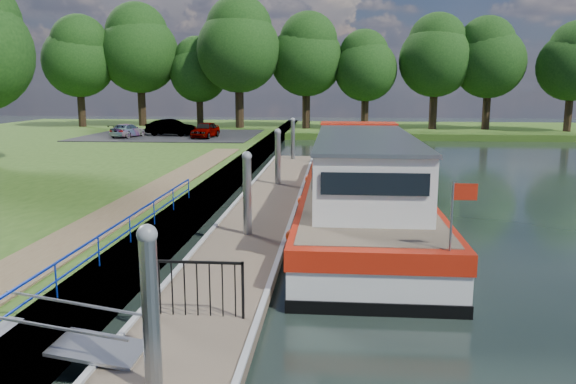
# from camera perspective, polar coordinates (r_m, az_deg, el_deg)

# --- Properties ---
(bank_edge) EXTENTS (1.10, 90.00, 0.78)m
(bank_edge) POSITION_cam_1_polar(r_m,az_deg,el_deg) (24.00, -7.72, -0.12)
(bank_edge) COLOR #473D2D
(bank_edge) RESTS_ON ground
(far_bank) EXTENTS (60.00, 18.00, 0.60)m
(far_bank) POSITION_cam_1_polar(r_m,az_deg,el_deg) (60.89, 13.78, 6.14)
(far_bank) COLOR #2C4D16
(far_bank) RESTS_ON ground
(footpath) EXTENTS (1.60, 40.00, 0.05)m
(footpath) POSITION_cam_1_polar(r_m,az_deg,el_deg) (17.95, -18.41, -2.93)
(footpath) COLOR brown
(footpath) RESTS_ON riverbank
(carpark) EXTENTS (14.00, 12.00, 0.06)m
(carpark) POSITION_cam_1_polar(r_m,az_deg,el_deg) (48.15, -11.66, 5.68)
(carpark) COLOR black
(carpark) RESTS_ON riverbank
(blue_fence) EXTENTS (0.04, 18.04, 0.72)m
(blue_fence) POSITION_cam_1_polar(r_m,az_deg,el_deg) (12.75, -20.51, -6.16)
(blue_fence) COLOR #0C2DBF
(blue_fence) RESTS_ON riverbank
(pontoon) EXTENTS (2.50, 30.00, 0.56)m
(pontoon) POSITION_cam_1_polar(r_m,az_deg,el_deg) (21.67, -2.25, -1.75)
(pontoon) COLOR brown
(pontoon) RESTS_ON ground
(mooring_piles) EXTENTS (0.30, 27.30, 3.55)m
(mooring_piles) POSITION_cam_1_polar(r_m,az_deg,el_deg) (21.46, -2.27, 1.10)
(mooring_piles) COLOR gray
(mooring_piles) RESTS_ON ground
(gangway) EXTENTS (2.58, 1.00, 0.92)m
(gangway) POSITION_cam_1_polar(r_m,az_deg,el_deg) (10.51, -21.62, -13.89)
(gangway) COLOR #A5A8AD
(gangway) RESTS_ON ground
(gate_panel) EXTENTS (1.85, 0.05, 1.15)m
(gate_panel) POSITION_cam_1_polar(r_m,az_deg,el_deg) (11.17, -9.23, -8.87)
(gate_panel) COLOR black
(gate_panel) RESTS_ON ground
(barge) EXTENTS (4.36, 21.15, 4.78)m
(barge) POSITION_cam_1_polar(r_m,az_deg,el_deg) (22.19, 7.26, 0.84)
(barge) COLOR black
(barge) RESTS_ON ground
(horizon_trees) EXTENTS (54.38, 10.03, 12.87)m
(horizon_trees) POSITION_cam_1_polar(r_m,az_deg,el_deg) (56.92, 0.60, 13.85)
(horizon_trees) COLOR #332316
(horizon_trees) RESTS_ON ground
(car_a) EXTENTS (1.86, 3.79, 1.24)m
(car_a) POSITION_cam_1_polar(r_m,az_deg,el_deg) (44.94, -8.40, 6.28)
(car_a) COLOR #999999
(car_a) RESTS_ON carpark
(car_b) EXTENTS (4.21, 2.05, 1.33)m
(car_b) POSITION_cam_1_polar(r_m,az_deg,el_deg) (47.29, -11.80, 6.43)
(car_b) COLOR #999999
(car_b) RESTS_ON carpark
(car_c) EXTENTS (2.18, 3.87, 1.06)m
(car_c) POSITION_cam_1_polar(r_m,az_deg,el_deg) (46.81, -15.97, 6.04)
(car_c) COLOR #999999
(car_c) RESTS_ON carpark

